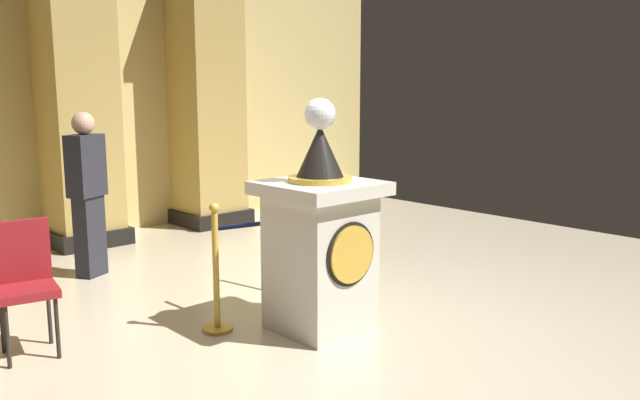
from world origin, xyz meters
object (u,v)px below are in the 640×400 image
(stanchion_near, at_px, (342,246))
(cafe_chair_red, at_px, (24,276))
(bystander_guest, at_px, (87,190))
(stanchion_far, at_px, (216,287))
(pedestal_clock, at_px, (320,241))

(stanchion_near, distance_m, cafe_chair_red, 2.88)
(stanchion_near, height_order, bystander_guest, bystander_guest)
(stanchion_near, bearing_deg, stanchion_far, -171.74)
(stanchion_near, xyz_separation_m, stanchion_far, (-1.62, -0.23, -0.02))
(pedestal_clock, xyz_separation_m, bystander_guest, (-0.71, 2.67, 0.16))
(pedestal_clock, height_order, bystander_guest, pedestal_clock)
(stanchion_far, bearing_deg, bystander_guest, 91.86)
(stanchion_near, bearing_deg, pedestal_clock, -142.84)
(pedestal_clock, xyz_separation_m, cafe_chair_red, (-1.87, 1.09, -0.14))
(pedestal_clock, relative_size, bystander_guest, 1.10)
(bystander_guest, bearing_deg, pedestal_clock, -75.16)
(pedestal_clock, xyz_separation_m, stanchion_far, (-0.64, 0.51, -0.36))
(pedestal_clock, relative_size, stanchion_far, 1.77)
(pedestal_clock, relative_size, stanchion_near, 1.70)
(cafe_chair_red, bearing_deg, bystander_guest, 53.51)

